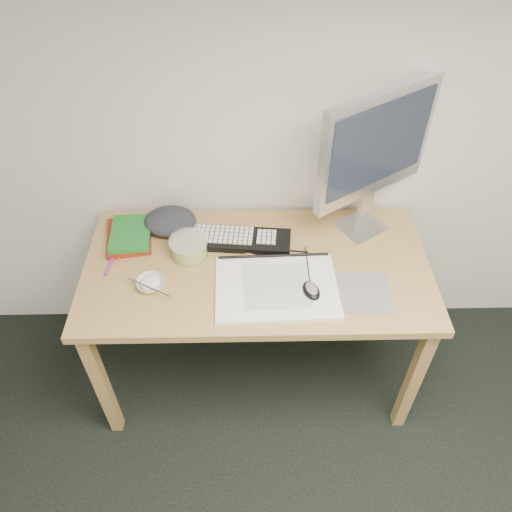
% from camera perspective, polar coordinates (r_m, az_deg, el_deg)
% --- Properties ---
extents(desk, '(1.40, 0.70, 0.75)m').
position_cam_1_polar(desk, '(2.08, 0.11, -2.64)').
color(desk, '#A8884D').
rests_on(desk, ground).
extents(mousepad, '(0.24, 0.22, 0.00)m').
position_cam_1_polar(mousepad, '(1.96, 11.81, -4.03)').
color(mousepad, slate).
rests_on(mousepad, desk).
extents(sketchpad, '(0.48, 0.35, 0.01)m').
position_cam_1_polar(sketchpad, '(1.93, 2.36, -3.57)').
color(sketchpad, silver).
rests_on(sketchpad, desk).
extents(keyboard, '(0.47, 0.19, 0.03)m').
position_cam_1_polar(keyboard, '(2.11, -2.23, 1.90)').
color(keyboard, black).
rests_on(keyboard, desk).
extents(monitor, '(0.48, 0.33, 0.64)m').
position_cam_1_polar(monitor, '(2.00, 13.56, 11.82)').
color(monitor, silver).
rests_on(monitor, desk).
extents(mouse, '(0.09, 0.11, 0.03)m').
position_cam_1_polar(mouse, '(1.90, 6.36, -3.74)').
color(mouse, black).
rests_on(mouse, sketchpad).
extents(rice_bowl, '(0.12, 0.12, 0.03)m').
position_cam_1_polar(rice_bowl, '(1.97, -11.97, -3.14)').
color(rice_bowl, silver).
rests_on(rice_bowl, desk).
extents(chopsticks, '(0.19, 0.11, 0.02)m').
position_cam_1_polar(chopsticks, '(1.93, -12.14, -3.51)').
color(chopsticks, silver).
rests_on(chopsticks, rice_bowl).
extents(fruit_tub, '(0.16, 0.16, 0.08)m').
position_cam_1_polar(fruit_tub, '(2.05, -7.67, 0.96)').
color(fruit_tub, gold).
rests_on(fruit_tub, desk).
extents(book_red, '(0.22, 0.27, 0.02)m').
position_cam_1_polar(book_red, '(2.19, -14.30, 2.20)').
color(book_red, maroon).
rests_on(book_red, desk).
extents(book_green, '(0.18, 0.24, 0.02)m').
position_cam_1_polar(book_green, '(2.17, -14.14, 2.55)').
color(book_green, '#1C7026').
rests_on(book_green, book_red).
extents(cloth_lump, '(0.23, 0.21, 0.08)m').
position_cam_1_polar(cloth_lump, '(2.19, -9.78, 3.93)').
color(cloth_lump, '#2A2B32').
rests_on(cloth_lump, desk).
extents(pencil_pink, '(0.15, 0.06, 0.01)m').
position_cam_1_polar(pencil_pink, '(2.02, 0.07, -0.67)').
color(pencil_pink, '#CE6777').
rests_on(pencil_pink, desk).
extents(pencil_tan, '(0.18, 0.08, 0.01)m').
position_cam_1_polar(pencil_tan, '(2.05, 0.29, -0.06)').
color(pencil_tan, tan).
rests_on(pencil_tan, desk).
extents(pencil_black, '(0.19, 0.03, 0.01)m').
position_cam_1_polar(pencil_black, '(2.08, 3.38, 0.66)').
color(pencil_black, black).
rests_on(pencil_black, desk).
extents(marker_blue, '(0.07, 0.11, 0.01)m').
position_cam_1_polar(marker_blue, '(2.15, -13.54, 1.28)').
color(marker_blue, '#1E31A6').
rests_on(marker_blue, desk).
extents(marker_orange, '(0.04, 0.12, 0.01)m').
position_cam_1_polar(marker_orange, '(2.15, -15.51, 0.68)').
color(marker_orange, '#D65819').
rests_on(marker_orange, desk).
extents(marker_purple, '(0.03, 0.13, 0.01)m').
position_cam_1_polar(marker_purple, '(2.10, -16.32, -0.82)').
color(marker_purple, purple).
rests_on(marker_purple, desk).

